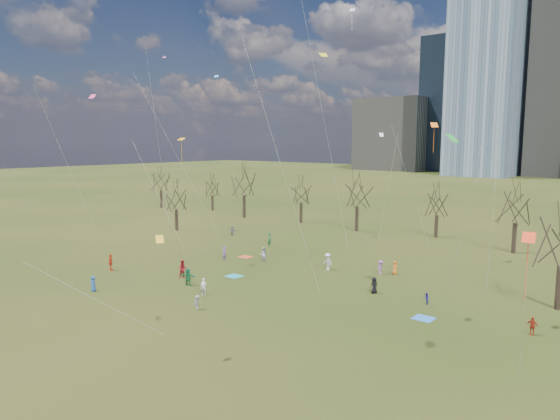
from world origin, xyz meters
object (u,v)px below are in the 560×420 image
Objects in this scene: person_1 at (204,287)px; person_2 at (183,269)px; person_0 at (93,284)px; blanket_crimson at (246,257)px; person_4 at (111,262)px; blanket_teal at (234,276)px; blanket_navy at (424,318)px.

person_2 is at bearing 118.48° from person_1.
person_2 is (3.07, 8.52, 0.22)m from person_0.
blanket_crimson is 11.43m from person_2.
person_2 is 9.28m from person_4.
person_1 reaches higher than person_0.
person_4 is at bearing -150.55° from blanket_teal.
person_0 reaches higher than blanket_navy.
person_4 is at bearing -116.48° from blanket_crimson.
person_2 is at bearing -169.58° from blanket_navy.
person_2 is (-24.69, -4.54, 0.96)m from blanket_navy.
person_2 reaches higher than blanket_teal.
person_4 is (-12.40, -7.00, 0.92)m from blanket_teal.
blanket_crimson is at bearing 33.63° from person_2.
blanket_navy is at bearing -17.81° from person_1.
person_2 is at bearing -139.62° from person_4.
blanket_teal is 0.99× the size of person_1.
person_1 is 6.56m from person_2.
person_0 is at bearing -174.28° from person_2.
blanket_teal is at bearing -17.36° from person_2.
blanket_navy is at bearing -14.38° from blanket_crimson.
blanket_crimson is 0.82× the size of person_2.
person_0 is 0.78× the size of person_2.
blanket_crimson is 0.85× the size of person_4.
person_0 reaches higher than blanket_teal.
person_1 reaches higher than blanket_teal.
blanket_teal is 0.85× the size of person_4.
blanket_navy is 1.00× the size of blanket_crimson.
person_4 is (-33.44, -7.61, 0.92)m from blanket_navy.
person_0 reaches higher than blanket_crimson.
person_4 reaches higher than person_1.
person_1 is (-18.64, -7.09, 0.79)m from blanket_navy.
person_4 reaches higher than blanket_teal.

